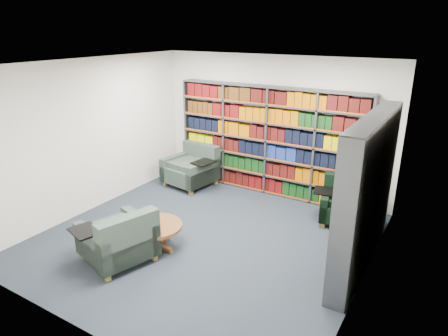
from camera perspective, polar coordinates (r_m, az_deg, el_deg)
The scene contains 7 objects.
room_shell at distance 6.15m, azimuth -2.90°, elevation 1.47°, with size 5.02×5.02×2.82m.
bookshelf_back at distance 8.20m, azimuth 6.33°, elevation 3.82°, with size 4.00×0.28×2.20m.
bookshelf_right at distance 5.94m, azimuth 19.73°, elevation -3.49°, with size 0.28×2.50×2.20m.
chair_teal_left at distance 8.81m, azimuth -4.42°, elevation -0.10°, with size 1.19×1.08×0.87m.
chair_green_right at distance 7.51m, azimuth 16.98°, elevation -4.90°, with size 1.08×1.00×0.76m.
chair_teal_front at distance 6.13m, azimuth -14.60°, elevation -10.12°, with size 1.15×1.22×0.84m.
coffee_table at distance 6.39m, azimuth -9.81°, elevation -8.62°, with size 0.85×0.85×0.60m.
Camera 1 is at (3.29, -4.83, 3.31)m, focal length 32.00 mm.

